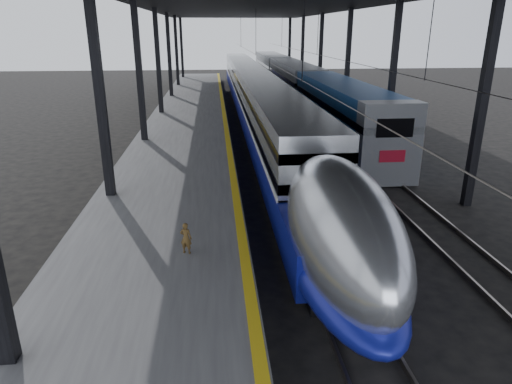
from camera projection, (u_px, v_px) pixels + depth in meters
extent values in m
plane|color=black|center=(264.00, 269.00, 14.88)|extent=(160.00, 160.00, 0.00)
cube|color=#4C4C4F|center=(187.00, 130.00, 33.17)|extent=(6.00, 80.00, 1.00)
cube|color=gold|center=(225.00, 122.00, 33.24)|extent=(0.30, 80.00, 0.01)
cube|color=slate|center=(252.00, 134.00, 33.72)|extent=(0.08, 80.00, 0.16)
cube|color=slate|center=(272.00, 134.00, 33.85)|extent=(0.08, 80.00, 0.16)
cube|color=slate|center=(319.00, 133.00, 34.15)|extent=(0.08, 80.00, 0.16)
cube|color=slate|center=(338.00, 133.00, 34.27)|extent=(0.08, 80.00, 0.16)
cube|color=black|center=(102.00, 109.00, 17.56)|extent=(0.35, 0.35, 9.00)
cube|color=black|center=(482.00, 103.00, 18.88)|extent=(0.35, 0.35, 9.00)
cube|color=black|center=(140.00, 81.00, 26.94)|extent=(0.35, 0.35, 9.00)
cube|color=black|center=(392.00, 79.00, 28.26)|extent=(0.35, 0.35, 9.00)
cube|color=black|center=(159.00, 68.00, 36.32)|extent=(0.35, 0.35, 9.00)
cube|color=black|center=(347.00, 67.00, 37.64)|extent=(0.35, 0.35, 9.00)
cube|color=black|center=(170.00, 60.00, 45.71)|extent=(0.35, 0.35, 9.00)
cube|color=black|center=(320.00, 59.00, 47.02)|extent=(0.35, 0.35, 9.00)
cube|color=black|center=(177.00, 55.00, 55.09)|extent=(0.35, 0.35, 9.00)
cube|color=black|center=(302.00, 55.00, 56.41)|extent=(0.35, 0.35, 9.00)
cube|color=black|center=(182.00, 51.00, 64.47)|extent=(0.35, 0.35, 9.00)
cube|color=black|center=(289.00, 51.00, 65.79)|extent=(0.35, 0.35, 9.00)
cube|color=black|center=(261.00, 0.00, 30.70)|extent=(18.00, 75.00, 0.45)
cylinder|color=slate|center=(262.00, 58.00, 31.97)|extent=(0.03, 74.00, 0.03)
cylinder|color=slate|center=(332.00, 58.00, 32.39)|extent=(0.03, 74.00, 0.03)
cube|color=#B3B5BA|center=(251.00, 89.00, 42.51)|extent=(2.73, 57.00, 3.76)
cube|color=navy|center=(252.00, 104.00, 41.50)|extent=(2.80, 62.00, 1.46)
cube|color=silver|center=(251.00, 94.00, 42.65)|extent=(2.82, 57.00, 0.09)
cube|color=black|center=(251.00, 77.00, 42.15)|extent=(2.76, 57.00, 0.39)
cube|color=black|center=(251.00, 89.00, 42.51)|extent=(2.76, 57.00, 0.39)
ellipsoid|color=#B3B5BA|center=(340.00, 229.00, 13.01)|extent=(2.73, 8.40, 3.76)
ellipsoid|color=navy|center=(337.00, 262.00, 13.37)|extent=(2.80, 8.40, 1.60)
ellipsoid|color=black|center=(372.00, 245.00, 10.32)|extent=(1.41, 2.20, 0.85)
cube|color=black|center=(336.00, 284.00, 13.62)|extent=(2.07, 2.60, 0.40)
cube|color=black|center=(261.00, 131.00, 34.26)|extent=(2.07, 2.60, 0.40)
cube|color=navy|center=(342.00, 114.00, 30.23)|extent=(2.96, 18.00, 4.02)
cube|color=gray|center=(388.00, 144.00, 22.35)|extent=(3.01, 1.20, 4.07)
cube|color=black|center=(395.00, 128.00, 21.47)|extent=(1.80, 0.06, 0.90)
cube|color=#A30C1F|center=(392.00, 156.00, 21.93)|extent=(1.27, 0.06, 0.58)
cube|color=gray|center=(294.00, 83.00, 48.06)|extent=(2.96, 18.00, 4.02)
cube|color=gray|center=(272.00, 69.00, 65.89)|extent=(2.96, 18.00, 4.02)
cube|color=black|center=(369.00, 167.00, 25.25)|extent=(2.33, 2.40, 0.36)
cube|color=black|center=(299.00, 106.00, 45.89)|extent=(2.33, 2.40, 0.36)
imported|color=#4D3819|center=(186.00, 238.00, 13.64)|extent=(0.42, 0.34, 0.99)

